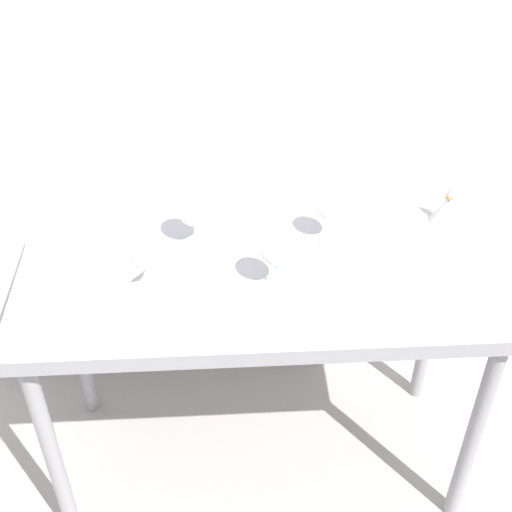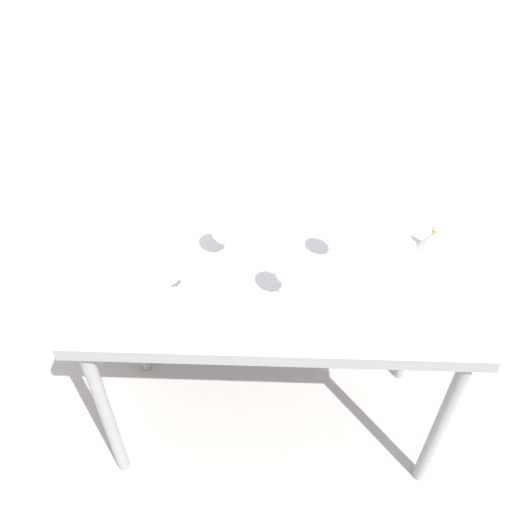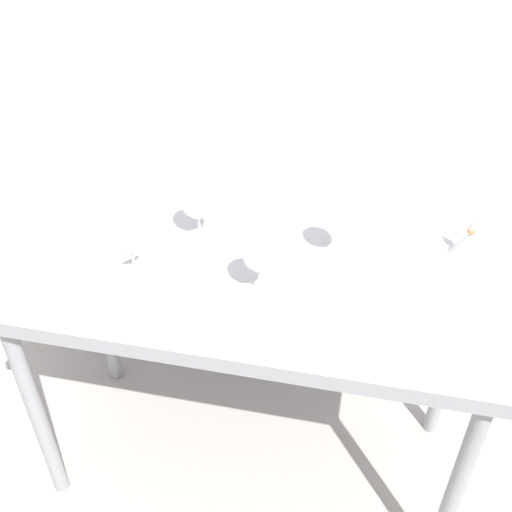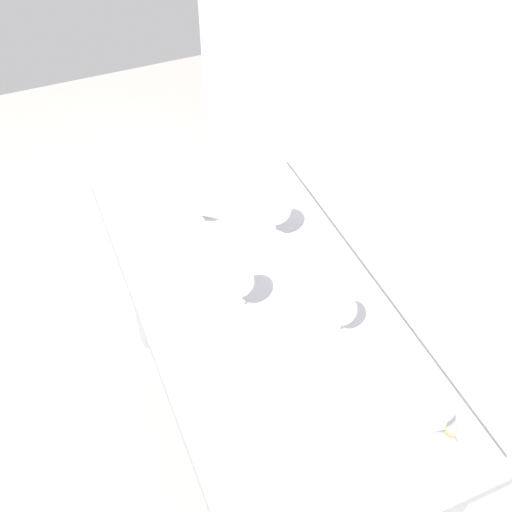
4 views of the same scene
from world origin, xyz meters
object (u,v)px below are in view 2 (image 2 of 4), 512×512
Objects in this scene: wine_glass_far_left at (224,232)px; tasting_sheet_upper at (369,280)px; wine_glass_far_right at (336,236)px; decanter_funnel at (432,240)px; tasting_sheet_lower at (169,262)px; wine_glass_near_center at (287,272)px; wine_glass_near_left at (180,269)px.

wine_glass_far_left reaches higher than tasting_sheet_upper.
wine_glass_far_right is (0.40, -0.00, -0.00)m from wine_glass_far_left.
wine_glass_far_right is 0.39m from decanter_funnel.
decanter_funnel is (0.25, 0.18, 0.04)m from tasting_sheet_upper.
wine_glass_far_left is 0.71× the size of tasting_sheet_lower.
wine_glass_near_center is at bearing -130.89° from wine_glass_far_right.
tasting_sheet_upper is at bearing -42.06° from wine_glass_far_right.
wine_glass_near_center reaches higher than wine_glass_far_left.
tasting_sheet_upper is (0.66, 0.09, -0.11)m from wine_glass_near_left.
wine_glass_near_center is 0.48m from tasting_sheet_lower.
decanter_funnel is at bearing 5.05° from wine_glass_far_left.
tasting_sheet_upper is at bearing -11.95° from wine_glass_far_left.
tasting_sheet_upper is at bearing -144.78° from decanter_funnel.
wine_glass_far_left reaches higher than tasting_sheet_lower.
wine_glass_far_left is at bearing 137.36° from wine_glass_near_center.
decanter_funnel reaches higher than tasting_sheet_upper.
tasting_sheet_lower is (-0.21, -0.04, -0.12)m from wine_glass_far_left.
wine_glass_far_right is 0.67× the size of tasting_sheet_lower.
wine_glass_far_right and wine_glass_near_left have the same top height.
wine_glass_near_center is at bearing -1.75° from wine_glass_near_left.
wine_glass_far_right is at bearing -0.35° from wine_glass_far_left.
wine_glass_far_left is (-0.23, 0.21, -0.01)m from wine_glass_near_center.
wine_glass_near_center is 1.24× the size of decanter_funnel.
tasting_sheet_lower is at bearing 159.01° from wine_glass_near_center.
wine_glass_near_left is (-0.36, 0.01, -0.01)m from wine_glass_near_center.
tasting_sheet_lower is at bearing -173.61° from decanter_funnel.
wine_glass_near_left is at bearing -25.43° from tasting_sheet_lower.
wine_glass_near_center is at bearing -42.64° from wine_glass_far_left.
wine_glass_near_center reaches higher than decanter_funnel.
wine_glass_near_left is 1.15× the size of decanter_funnel.
wine_glass_near_center is 0.34m from tasting_sheet_upper.
wine_glass_near_center is at bearing 18.06° from tasting_sheet_lower.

